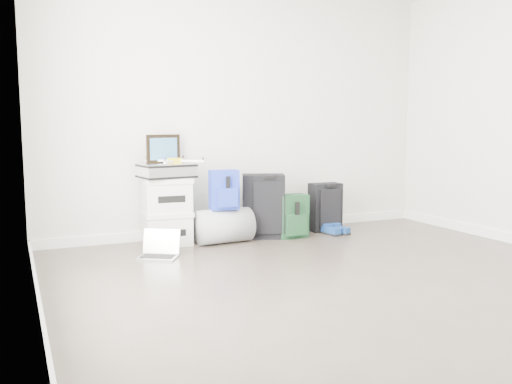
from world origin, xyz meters
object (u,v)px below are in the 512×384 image
boxes_stack (167,211)px  briefcase (166,171)px  duffel_bag (223,226)px  large_suitcase (264,206)px  laptop (159,250)px  carry_on (326,207)px

boxes_stack → briefcase: size_ratio=1.33×
boxes_stack → duffel_bag: size_ratio=1.18×
large_suitcase → laptop: (-1.23, -0.37, -0.28)m
duffel_bag → briefcase: bearing=158.5°
briefcase → carry_on: 1.87m
duffel_bag → carry_on: (1.28, 0.12, 0.10)m
briefcase → boxes_stack: bearing=-7.4°
boxes_stack → large_suitcase: bearing=-2.0°
boxes_stack → duffel_bag: (0.53, -0.17, -0.16)m
boxes_stack → large_suitcase: (1.02, -0.11, 0.00)m
large_suitcase → carry_on: bearing=25.5°
boxes_stack → duffel_bag: 0.58m
large_suitcase → laptop: size_ratio=1.61×
briefcase → large_suitcase: briefcase is taller
briefcase → large_suitcase: (1.02, -0.11, -0.40)m
duffel_bag → large_suitcase: large_suitcase is taller
briefcase → large_suitcase: size_ratio=0.74×
laptop → briefcase: bearing=98.6°
briefcase → duffel_bag: size_ratio=0.89×
laptop → carry_on: bearing=43.9°
carry_on → boxes_stack: bearing=179.6°
duffel_bag → large_suitcase: (0.48, 0.06, 0.16)m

